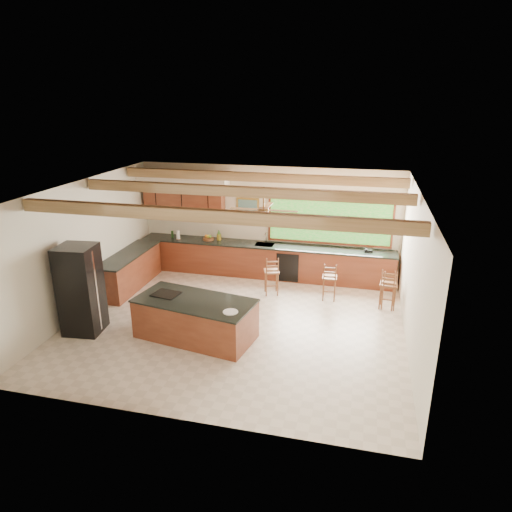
# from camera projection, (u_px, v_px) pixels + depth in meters

# --- Properties ---
(ground) EXTENTS (7.20, 7.20, 0.00)m
(ground) POSITION_uv_depth(u_px,v_px,m) (236.00, 323.00, 10.09)
(ground) COLOR beige
(ground) RESTS_ON ground
(room_shell) EXTENTS (7.27, 6.54, 3.02)m
(room_shell) POSITION_uv_depth(u_px,v_px,m) (235.00, 219.00, 9.99)
(room_shell) COLOR beige
(room_shell) RESTS_ON ground
(counter_run) EXTENTS (7.12, 3.10, 1.22)m
(counter_run) POSITION_uv_depth(u_px,v_px,m) (232.00, 262.00, 12.43)
(counter_run) COLOR brown
(counter_run) RESTS_ON ground
(island) EXTENTS (2.59, 1.55, 0.86)m
(island) POSITION_uv_depth(u_px,v_px,m) (195.00, 319.00, 9.40)
(island) COLOR brown
(island) RESTS_ON ground
(refrigerator) EXTENTS (0.81, 0.80, 1.91)m
(refrigerator) POSITION_uv_depth(u_px,v_px,m) (81.00, 290.00, 9.48)
(refrigerator) COLOR black
(refrigerator) RESTS_ON ground
(bar_stool_a) EXTENTS (0.46, 0.46, 1.02)m
(bar_stool_a) POSITION_uv_depth(u_px,v_px,m) (271.00, 272.00, 11.36)
(bar_stool_a) COLOR brown
(bar_stool_a) RESTS_ON ground
(bar_stool_b) EXTENTS (0.36, 0.36, 0.97)m
(bar_stool_b) POSITION_uv_depth(u_px,v_px,m) (330.00, 278.00, 11.06)
(bar_stool_b) COLOR brown
(bar_stool_b) RESTS_ON ground
(bar_stool_c) EXTENTS (0.40, 0.40, 1.01)m
(bar_stool_c) POSITION_uv_depth(u_px,v_px,m) (388.00, 285.00, 10.60)
(bar_stool_c) COLOR brown
(bar_stool_c) RESTS_ON ground
(bar_stool_d) EXTENTS (0.36, 0.36, 0.98)m
(bar_stool_d) POSITION_uv_depth(u_px,v_px,m) (390.00, 286.00, 10.60)
(bar_stool_d) COLOR brown
(bar_stool_d) RESTS_ON ground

